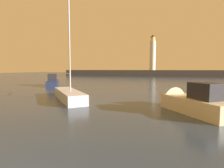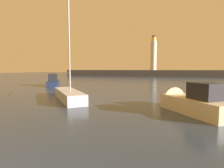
{
  "view_description": "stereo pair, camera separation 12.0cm",
  "coord_description": "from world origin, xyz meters",
  "px_view_note": "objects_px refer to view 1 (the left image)",
  "views": [
    {
      "loc": [
        3.7,
        -1.32,
        2.67
      ],
      "look_at": [
        -1.62,
        16.32,
        1.13
      ],
      "focal_mm": 28.38,
      "sensor_mm": 36.0,
      "label": 1
    },
    {
      "loc": [
        3.81,
        -1.28,
        2.67
      ],
      "look_at": [
        -1.62,
        16.32,
        1.13
      ],
      "focal_mm": 28.38,
      "sensor_mm": 36.0,
      "label": 2
    }
  ],
  "objects_px": {
    "motorboat_2": "(53,82)",
    "motorboat_3": "(186,101)",
    "sailboat_moored": "(69,94)",
    "lighthouse": "(153,53)"
  },
  "relations": [
    {
      "from": "motorboat_3",
      "to": "lighthouse",
      "type": "bearing_deg",
      "value": 96.25
    },
    {
      "from": "motorboat_3",
      "to": "sailboat_moored",
      "type": "bearing_deg",
      "value": 172.56
    },
    {
      "from": "motorboat_3",
      "to": "motorboat_2",
      "type": "bearing_deg",
      "value": 146.44
    },
    {
      "from": "sailboat_moored",
      "to": "motorboat_3",
      "type": "bearing_deg",
      "value": -7.44
    },
    {
      "from": "motorboat_3",
      "to": "sailboat_moored",
      "type": "height_order",
      "value": "sailboat_moored"
    },
    {
      "from": "motorboat_2",
      "to": "motorboat_3",
      "type": "relative_size",
      "value": 1.06
    },
    {
      "from": "motorboat_2",
      "to": "sailboat_moored",
      "type": "distance_m",
      "value": 14.84
    },
    {
      "from": "motorboat_2",
      "to": "motorboat_3",
      "type": "height_order",
      "value": "motorboat_2"
    },
    {
      "from": "motorboat_2",
      "to": "motorboat_3",
      "type": "distance_m",
      "value": 22.72
    },
    {
      "from": "lighthouse",
      "to": "sailboat_moored",
      "type": "distance_m",
      "value": 53.43
    }
  ]
}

